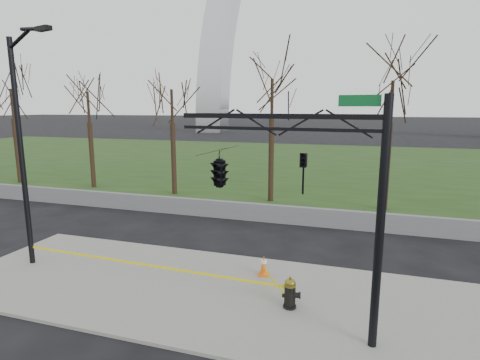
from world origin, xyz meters
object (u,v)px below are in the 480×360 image
(fire_hydrant, at_px, (290,293))
(street_light, at_px, (23,137))
(traffic_cone, at_px, (264,265))
(traffic_signal_mast, at_px, (247,170))

(fire_hydrant, bearing_deg, street_light, 167.45)
(street_light, bearing_deg, fire_hydrant, 13.40)
(fire_hydrant, distance_m, street_light, 10.28)
(traffic_cone, xyz_separation_m, street_light, (-8.14, -1.57, 4.25))
(fire_hydrant, xyz_separation_m, traffic_signal_mast, (-1.03, -0.89, 3.62))
(street_light, bearing_deg, traffic_signal_mast, 7.12)
(traffic_cone, relative_size, traffic_signal_mast, 0.11)
(fire_hydrant, distance_m, traffic_signal_mast, 3.87)
(fire_hydrant, height_order, traffic_cone, fire_hydrant)
(fire_hydrant, xyz_separation_m, traffic_cone, (-1.25, 1.88, -0.08))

